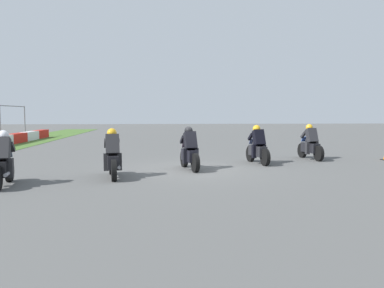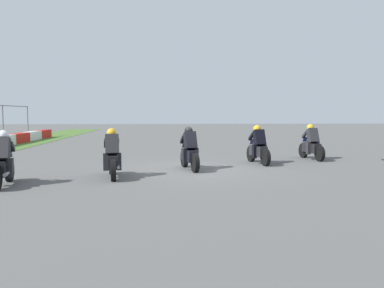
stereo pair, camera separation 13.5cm
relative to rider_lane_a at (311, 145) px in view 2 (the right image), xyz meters
The scene contains 6 objects.
ground_plane 5.96m from the rider_lane_a, 117.09° to the left, with size 120.00×120.00×0.00m, color #535352.
rider_lane_a is the anchor object (origin of this frame).
rider_lane_b 2.88m from the rider_lane_a, 115.53° to the left, with size 2.03×0.61×1.51m.
rider_lane_c 6.00m from the rider_lane_a, 116.48° to the left, with size 2.02×0.64×1.51m.
rider_lane_d 8.92m from the rider_lane_a, 118.31° to the left, with size 2.03×0.61×1.51m.
rider_lane_e 11.93m from the rider_lane_a, 117.11° to the left, with size 2.04×0.59×1.51m.
Camera 2 is at (-13.79, 0.98, 1.97)m, focal length 37.29 mm.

